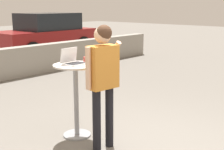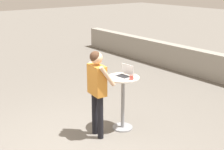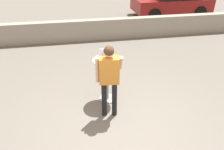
{
  "view_description": "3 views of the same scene",
  "coord_description": "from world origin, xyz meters",
  "px_view_note": "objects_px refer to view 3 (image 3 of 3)",
  "views": [
    {
      "loc": [
        -3.02,
        -2.18,
        1.91
      ],
      "look_at": [
        -0.09,
        0.43,
        1.03
      ],
      "focal_mm": 50.0,
      "sensor_mm": 36.0,
      "label": 1
    },
    {
      "loc": [
        4.26,
        -2.58,
        2.9
      ],
      "look_at": [
        0.02,
        0.73,
        1.23
      ],
      "focal_mm": 50.0,
      "sensor_mm": 36.0,
      "label": 2
    },
    {
      "loc": [
        -0.78,
        -3.21,
        3.24
      ],
      "look_at": [
        -0.08,
        0.63,
        0.96
      ],
      "focal_mm": 35.0,
      "sensor_mm": 36.0,
      "label": 3
    }
  ],
  "objects_px": {
    "standing_person": "(109,74)",
    "coffee_mug": "(116,57)",
    "laptop": "(106,57)",
    "parked_car_near_street": "(173,0)",
    "cafe_table": "(107,74)"
  },
  "relations": [
    {
      "from": "standing_person",
      "to": "coffee_mug",
      "type": "bearing_deg",
      "value": 65.88
    },
    {
      "from": "laptop",
      "to": "coffee_mug",
      "type": "xyz_separation_m",
      "value": [
        0.22,
        -0.02,
        -0.01
      ]
    },
    {
      "from": "standing_person",
      "to": "parked_car_near_street",
      "type": "relative_size",
      "value": 0.41
    },
    {
      "from": "coffee_mug",
      "to": "standing_person",
      "type": "relative_size",
      "value": 0.06
    },
    {
      "from": "laptop",
      "to": "parked_car_near_street",
      "type": "height_order",
      "value": "parked_car_near_street"
    },
    {
      "from": "cafe_table",
      "to": "standing_person",
      "type": "height_order",
      "value": "standing_person"
    },
    {
      "from": "coffee_mug",
      "to": "standing_person",
      "type": "height_order",
      "value": "standing_person"
    },
    {
      "from": "standing_person",
      "to": "parked_car_near_street",
      "type": "distance_m",
      "value": 8.96
    },
    {
      "from": "cafe_table",
      "to": "laptop",
      "type": "height_order",
      "value": "laptop"
    },
    {
      "from": "coffee_mug",
      "to": "parked_car_near_street",
      "type": "height_order",
      "value": "parked_car_near_street"
    },
    {
      "from": "laptop",
      "to": "coffee_mug",
      "type": "bearing_deg",
      "value": -6.2
    },
    {
      "from": "laptop",
      "to": "standing_person",
      "type": "relative_size",
      "value": 0.19
    },
    {
      "from": "laptop",
      "to": "parked_car_near_street",
      "type": "relative_size",
      "value": 0.08
    },
    {
      "from": "laptop",
      "to": "coffee_mug",
      "type": "distance_m",
      "value": 0.22
    },
    {
      "from": "cafe_table",
      "to": "parked_car_near_street",
      "type": "relative_size",
      "value": 0.26
    }
  ]
}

